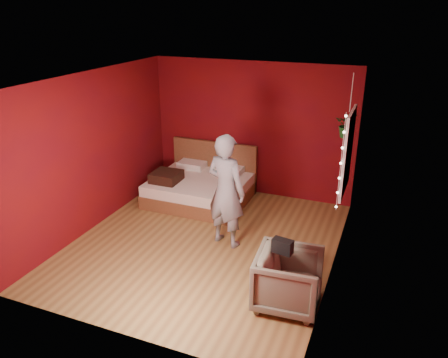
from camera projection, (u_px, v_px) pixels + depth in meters
The scene contains 10 objects.
floor at pixel (205, 243), 7.00m from camera, with size 4.50×4.50×0.00m, color olive.
room_walls at pixel (203, 143), 6.37m from camera, with size 4.04×4.54×2.62m.
window at pixel (347, 152), 6.54m from camera, with size 0.05×0.97×1.27m.
fairy_lights at pixel (341, 163), 6.09m from camera, with size 0.04×0.04×1.45m.
bed at pixel (202, 187), 8.47m from camera, with size 1.80×1.53×0.99m.
person at pixel (226, 191), 6.68m from camera, with size 0.66×0.43×1.81m, color slate.
armchair at pixel (288, 280), 5.45m from camera, with size 0.79×0.81×0.74m, color #666551.
handbag at pixel (283, 246), 5.31m from camera, with size 0.25×0.13×0.18m, color black.
throw_pillow at pixel (166, 177), 8.21m from camera, with size 0.51×0.51×0.18m, color black.
hanging_plant at pixel (348, 125), 6.90m from camera, with size 0.41×0.36×1.02m.
Camera 1 is at (2.55, -5.55, 3.59)m, focal length 35.00 mm.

